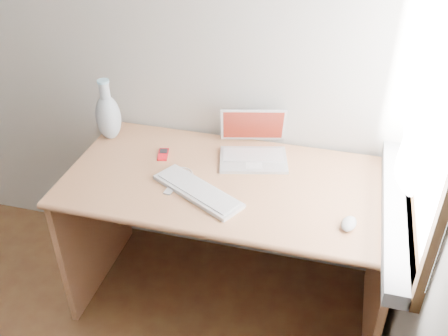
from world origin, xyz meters
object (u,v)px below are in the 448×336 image
(laptop, at_px, (256,148))
(desk, at_px, (233,207))
(vase, at_px, (108,116))
(external_keyboard, at_px, (198,191))

(laptop, bearing_deg, desk, -134.37)
(desk, xyz_separation_m, vase, (-0.64, 0.11, 0.34))
(external_keyboard, relative_size, vase, 1.41)
(desk, height_order, vase, vase)
(vase, bearing_deg, external_keyboard, -30.35)
(desk, distance_m, vase, 0.73)
(laptop, xyz_separation_m, vase, (-0.71, -0.02, 0.08))
(desk, height_order, laptop, laptop)
(desk, relative_size, vase, 4.62)
(external_keyboard, distance_m, vase, 0.64)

